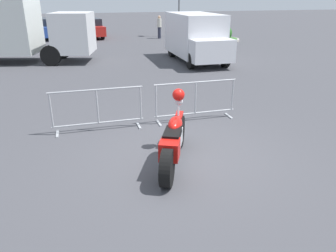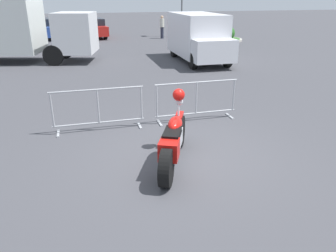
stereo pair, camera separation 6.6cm
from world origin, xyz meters
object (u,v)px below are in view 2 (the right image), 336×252
motorcycle (174,140)px  delivery_van (198,36)px  crowd_barrier_near (98,109)px  crowd_barrier_far (196,101)px  box_truck (5,28)px  parked_car_blue (54,28)px  parked_car_white (14,30)px  parked_car_red (92,28)px  pedestrian (162,26)px

motorcycle → delivery_van: size_ratio=0.44×
crowd_barrier_near → crowd_barrier_far: same height
box_truck → delivery_van: box_truck is taller
crowd_barrier_far → parked_car_blue: bearing=102.2°
motorcycle → crowd_barrier_far: motorcycle is taller
delivery_van → parked_car_blue: 14.08m
parked_car_white → parked_car_red: 5.77m
crowd_barrier_near → parked_car_white: (-4.64, 20.05, 0.16)m
crowd_barrier_near → pedestrian: 18.67m
crowd_barrier_far → delivery_van: 8.64m
delivery_van → pedestrian: 9.56m
crowd_barrier_far → parked_car_red: 19.63m
box_truck → parked_car_blue: (1.79, 9.67, -0.87)m
parked_car_red → delivery_van: bearing=-164.7°
parked_car_red → pedestrian: 5.54m
crowd_barrier_near → parked_car_white: 20.58m
crowd_barrier_far → delivery_van: (3.06, 8.05, 0.69)m
parked_car_red → box_truck: bearing=147.1°
box_truck → motorcycle: bearing=-54.4°
crowd_barrier_near → box_truck: box_truck is taller
parked_car_white → parked_car_red: bearing=-100.8°
crowd_barrier_far → pedestrian: 17.97m
parked_car_white → pedestrian: size_ratio=2.54×
parked_car_blue → parked_car_white: bearing=83.7°
crowd_barrier_near → pedestrian: pedestrian is taller
crowd_barrier_near → parked_car_white: size_ratio=0.53×
box_truck → crowd_barrier_near: bearing=-56.6°
delivery_van → crowd_barrier_near: bearing=-33.4°
motorcycle → delivery_van: bearing=2.1°
parked_car_blue → pedestrian: 8.41m
box_truck → parked_car_white: 9.79m
box_truck → pedestrian: size_ratio=4.74×
box_truck → parked_car_white: (-1.09, 9.69, -0.92)m
crowd_barrier_near → pedestrian: bearing=70.3°
parked_car_white → box_truck: bearing=-179.7°
parked_car_white → motorcycle: bearing=-171.1°
crowd_barrier_far → parked_car_red: (-1.45, 19.57, 0.19)m
parked_car_blue → parked_car_red: parked_car_blue is taller
motorcycle → parked_car_white: (-5.92, 22.22, 0.20)m
crowd_barrier_far → parked_car_red: size_ratio=0.50×
crowd_barrier_near → parked_car_red: parked_car_red is taller
crowd_barrier_near → pedestrian: (6.28, 17.58, 0.37)m
crowd_barrier_far → box_truck: bearing=120.5°
motorcycle → box_truck: bearing=46.2°
crowd_barrier_near → parked_car_blue: 20.11m
pedestrian → parked_car_white: bearing=138.7°
box_truck → parked_car_blue: bearing=94.0°
delivery_van → parked_car_blue: size_ratio=1.10×
parked_car_white → parked_car_blue: size_ratio=0.93×
crowd_barrier_far → delivery_van: delivery_van is taller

